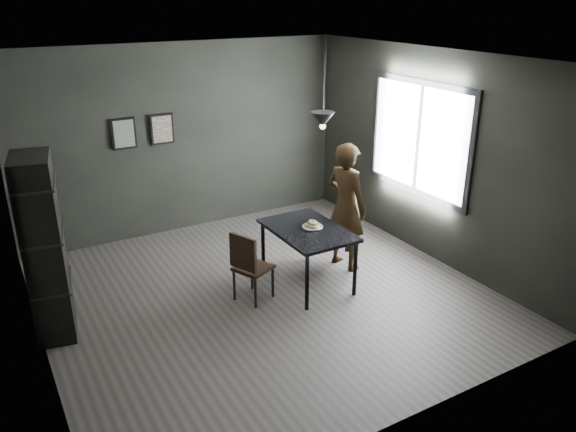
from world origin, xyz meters
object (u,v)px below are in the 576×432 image
cafe_table (308,235)px  wood_chair (249,263)px  shelf_unit (44,249)px  white_plate (312,227)px  pendant_lamp (323,120)px  woman (346,206)px

cafe_table → wood_chair: 0.85m
shelf_unit → white_plate: bearing=1.3°
wood_chair → pendant_lamp: pendant_lamp is taller
woman → cafe_table: bearing=90.7°
pendant_lamp → woman: bearing=9.3°
woman → wood_chair: woman is taller
woman → pendant_lamp: bearing=86.0°
cafe_table → woman: size_ratio=0.70×
white_plate → pendant_lamp: 1.31m
wood_chair → pendant_lamp: 1.89m
shelf_unit → woman: bearing=5.5°
white_plate → pendant_lamp: pendant_lamp is taller
cafe_table → pendant_lamp: (0.25, 0.10, 1.38)m
pendant_lamp → shelf_unit: bearing=173.9°
woman → wood_chair: size_ratio=1.93×
cafe_table → woman: 0.74m
cafe_table → woman: woman is taller
cafe_table → wood_chair: size_ratio=1.36×
wood_chair → shelf_unit: size_ratio=0.45×
cafe_table → pendant_lamp: size_ratio=1.39×
cafe_table → shelf_unit: (-2.92, 0.44, 0.32)m
shelf_unit → wood_chair: bearing=-3.0°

